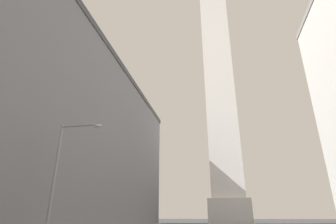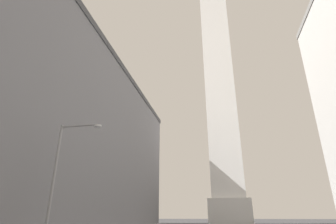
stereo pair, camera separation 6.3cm
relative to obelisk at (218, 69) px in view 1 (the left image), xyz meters
The scene contains 3 objects.
building_left 49.08m from the obelisk, 134.80° to the right, with size 27.28×58.24×24.83m.
obelisk is the anchor object (origin of this frame).
street_lamp 57.28m from the obelisk, 106.12° to the right, with size 3.53×0.36×8.43m.
Camera 1 is at (-1.26, -0.44, 1.61)m, focal length 28.00 mm.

